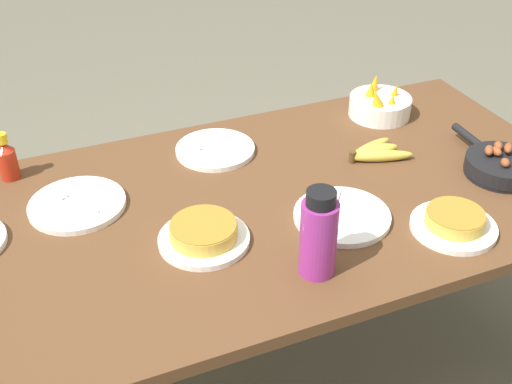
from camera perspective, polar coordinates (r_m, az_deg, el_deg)
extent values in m
plane|color=#666051|center=(2.21, 0.00, -16.04)|extent=(14.00, 14.00, 0.00)
cube|color=brown|center=(1.74, 0.00, -1.30)|extent=(1.87, 0.94, 0.03)
cylinder|color=brown|center=(2.61, 14.47, 1.53)|extent=(0.07, 0.07, 0.67)
ellipsoid|color=gold|center=(1.93, 11.06, 3.16)|extent=(0.19, 0.09, 0.03)
ellipsoid|color=gold|center=(1.94, 10.45, 3.55)|extent=(0.16, 0.04, 0.04)
ellipsoid|color=gold|center=(1.96, 10.11, 3.83)|extent=(0.18, 0.09, 0.03)
cylinder|color=#4C3819|center=(1.90, 8.57, 3.10)|extent=(0.02, 0.02, 0.04)
cylinder|color=black|center=(1.96, 20.88, 1.59)|extent=(0.20, 0.20, 0.01)
cylinder|color=black|center=(1.95, 21.04, 2.23)|extent=(0.21, 0.21, 0.04)
cylinder|color=black|center=(2.06, 18.28, 4.75)|extent=(0.03, 0.13, 0.02)
ellipsoid|color=brown|center=(1.94, 20.01, 3.50)|extent=(0.05, 0.05, 0.03)
ellipsoid|color=brown|center=(1.90, 21.28, 2.45)|extent=(0.04, 0.04, 0.03)
ellipsoid|color=brown|center=(1.97, 20.74, 3.85)|extent=(0.05, 0.05, 0.03)
ellipsoid|color=brown|center=(1.96, 21.53, 3.66)|extent=(0.05, 0.05, 0.03)
ellipsoid|color=brown|center=(1.94, 20.59, 3.40)|extent=(0.03, 0.04, 0.03)
cylinder|color=white|center=(1.59, -4.64, -4.22)|extent=(0.23, 0.23, 0.02)
cylinder|color=gold|center=(1.57, -4.69, -3.46)|extent=(0.17, 0.17, 0.04)
cylinder|color=#AB7427|center=(1.56, -4.72, -2.88)|extent=(0.16, 0.16, 0.00)
cylinder|color=white|center=(1.70, 17.13, -2.98)|extent=(0.22, 0.22, 0.02)
cylinder|color=gold|center=(1.68, 17.27, -2.30)|extent=(0.15, 0.15, 0.03)
cylinder|color=#AB7427|center=(1.67, 17.37, -1.78)|extent=(0.15, 0.15, 0.00)
cylinder|color=white|center=(1.76, -15.61, -1.07)|extent=(0.26, 0.26, 0.02)
cylinder|color=#B2B2B7|center=(1.74, -15.21, -1.07)|extent=(0.08, 0.10, 0.01)
cube|color=#B2B2B7|center=(1.80, -17.10, -0.23)|extent=(0.05, 0.05, 0.00)
cylinder|color=white|center=(1.94, -3.64, 3.79)|extent=(0.24, 0.24, 0.02)
cylinder|color=#B2B2B7|center=(1.92, -3.12, 3.72)|extent=(0.10, 0.07, 0.01)
cube|color=#B2B2B7|center=(1.94, -5.53, 3.95)|extent=(0.05, 0.04, 0.00)
cylinder|color=white|center=(1.67, 7.65, -2.12)|extent=(0.25, 0.25, 0.02)
cylinder|color=#B2B2B7|center=(1.65, 6.47, -2.16)|extent=(0.09, 0.11, 0.01)
cube|color=#B2B2B7|center=(1.72, 7.06, -0.35)|extent=(0.05, 0.06, 0.00)
cylinder|color=white|center=(2.18, 10.95, 7.49)|extent=(0.20, 0.20, 0.06)
cone|color=orange|center=(2.18, 12.30, 8.79)|extent=(0.03, 0.04, 0.05)
cone|color=orange|center=(2.20, 10.52, 9.48)|extent=(0.05, 0.04, 0.06)
cone|color=orange|center=(2.16, 10.16, 8.88)|extent=(0.06, 0.06, 0.05)
cone|color=orange|center=(2.10, 10.67, 8.16)|extent=(0.07, 0.07, 0.07)
cone|color=orange|center=(2.13, 12.02, 8.03)|extent=(0.03, 0.03, 0.04)
cylinder|color=#992D89|center=(1.45, 5.56, -4.14)|extent=(0.09, 0.09, 0.19)
cylinder|color=black|center=(1.39, 5.81, -0.54)|extent=(0.07, 0.07, 0.03)
cylinder|color=#B72814|center=(1.93, -21.16, 2.31)|extent=(0.05, 0.05, 0.09)
cone|color=#B72814|center=(1.90, -21.51, 3.76)|extent=(0.05, 0.05, 0.03)
cylinder|color=gold|center=(1.89, -21.68, 4.46)|extent=(0.03, 0.03, 0.03)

